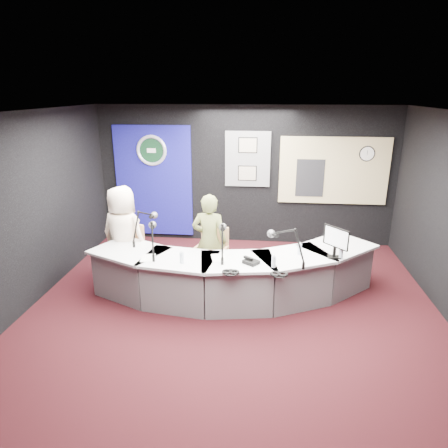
# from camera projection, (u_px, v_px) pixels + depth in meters

# --- Properties ---
(ground) EXTENTS (6.00, 6.00, 0.00)m
(ground) POSITION_uv_depth(u_px,v_px,m) (232.00, 314.00, 5.74)
(ground) COLOR black
(ground) RESTS_ON ground
(ceiling) EXTENTS (6.00, 6.00, 0.02)m
(ceiling) POSITION_uv_depth(u_px,v_px,m) (234.00, 113.00, 4.84)
(ceiling) COLOR silver
(ceiling) RESTS_ON ground
(wall_back) EXTENTS (6.00, 0.02, 2.80)m
(wall_back) POSITION_uv_depth(u_px,v_px,m) (245.00, 176.00, 8.12)
(wall_back) COLOR black
(wall_back) RESTS_ON ground
(wall_front) EXTENTS (6.00, 0.02, 2.80)m
(wall_front) POSITION_uv_depth(u_px,v_px,m) (193.00, 374.00, 2.46)
(wall_front) COLOR black
(wall_front) RESTS_ON ground
(wall_left) EXTENTS (0.02, 6.00, 2.80)m
(wall_left) POSITION_uv_depth(u_px,v_px,m) (19.00, 215.00, 5.58)
(wall_left) COLOR black
(wall_left) RESTS_ON ground
(broadcast_desk) EXTENTS (4.50, 1.90, 0.75)m
(broadcast_desk) POSITION_uv_depth(u_px,v_px,m) (232.00, 274.00, 6.14)
(broadcast_desk) COLOR silver
(broadcast_desk) RESTS_ON ground
(backdrop_panel) EXTENTS (1.60, 0.05, 2.30)m
(backdrop_panel) POSITION_uv_depth(u_px,v_px,m) (154.00, 182.00, 8.32)
(backdrop_panel) COLOR navy
(backdrop_panel) RESTS_ON wall_back
(agency_seal) EXTENTS (0.63, 0.07, 0.63)m
(agency_seal) POSITION_uv_depth(u_px,v_px,m) (151.00, 150.00, 8.08)
(agency_seal) COLOR silver
(agency_seal) RESTS_ON backdrop_panel
(seal_center) EXTENTS (0.48, 0.01, 0.48)m
(seal_center) POSITION_uv_depth(u_px,v_px,m) (152.00, 150.00, 8.08)
(seal_center) COLOR black
(seal_center) RESTS_ON backdrop_panel
(pinboard) EXTENTS (0.90, 0.04, 1.10)m
(pinboard) POSITION_uv_depth(u_px,v_px,m) (248.00, 159.00, 7.97)
(pinboard) COLOR slate
(pinboard) RESTS_ON wall_back
(framed_photo_upper) EXTENTS (0.34, 0.02, 0.27)m
(framed_photo_upper) POSITION_uv_depth(u_px,v_px,m) (248.00, 145.00, 7.86)
(framed_photo_upper) COLOR gray
(framed_photo_upper) RESTS_ON pinboard
(framed_photo_lower) EXTENTS (0.34, 0.02, 0.27)m
(framed_photo_lower) POSITION_uv_depth(u_px,v_px,m) (247.00, 173.00, 8.03)
(framed_photo_lower) COLOR gray
(framed_photo_lower) RESTS_ON pinboard
(booth_window_frame) EXTENTS (2.12, 0.06, 1.32)m
(booth_window_frame) POSITION_uv_depth(u_px,v_px,m) (333.00, 171.00, 7.87)
(booth_window_frame) COLOR tan
(booth_window_frame) RESTS_ON wall_back
(booth_glow) EXTENTS (2.00, 0.02, 1.20)m
(booth_glow) POSITION_uv_depth(u_px,v_px,m) (334.00, 171.00, 7.86)
(booth_glow) COLOR #FED7A0
(booth_glow) RESTS_ON booth_window_frame
(equipment_rack) EXTENTS (0.55, 0.02, 0.75)m
(equipment_rack) POSITION_uv_depth(u_px,v_px,m) (310.00, 178.00, 7.93)
(equipment_rack) COLOR black
(equipment_rack) RESTS_ON booth_window_frame
(wall_clock) EXTENTS (0.28, 0.01, 0.28)m
(wall_clock) POSITION_uv_depth(u_px,v_px,m) (367.00, 154.00, 7.67)
(wall_clock) COLOR white
(wall_clock) RESTS_ON booth_window_frame
(armchair_left) EXTENTS (0.77, 0.77, 1.04)m
(armchair_left) POSITION_uv_depth(u_px,v_px,m) (125.00, 252.00, 6.61)
(armchair_left) COLOR tan
(armchair_left) RESTS_ON ground
(armchair_right) EXTENTS (0.74, 0.74, 1.06)m
(armchair_right) POSITION_uv_depth(u_px,v_px,m) (210.00, 255.00, 6.45)
(armchair_right) COLOR tan
(armchair_right) RESTS_ON ground
(draped_jacket) EXTENTS (0.50, 0.29, 0.70)m
(draped_jacket) POSITION_uv_depth(u_px,v_px,m) (122.00, 241.00, 6.81)
(draped_jacket) COLOR slate
(draped_jacket) RESTS_ON armchair_left
(person_man) EXTENTS (0.90, 0.70, 1.63)m
(person_man) POSITION_uv_depth(u_px,v_px,m) (123.00, 235.00, 6.52)
(person_man) COLOR #FFE7CB
(person_man) RESTS_ON ground
(person_woman) EXTENTS (0.60, 0.43, 1.55)m
(person_woman) POSITION_uv_depth(u_px,v_px,m) (209.00, 241.00, 6.37)
(person_woman) COLOR olive
(person_woman) RESTS_ON ground
(computer_monitor) EXTENTS (0.31, 0.36, 0.31)m
(computer_monitor) POSITION_uv_depth(u_px,v_px,m) (336.00, 237.00, 5.70)
(computer_monitor) COLOR black
(computer_monitor) RESTS_ON broadcast_desk
(desk_phone) EXTENTS (0.26, 0.25, 0.05)m
(desk_phone) POSITION_uv_depth(u_px,v_px,m) (251.00, 262.00, 5.60)
(desk_phone) COLOR black
(desk_phone) RESTS_ON broadcast_desk
(headphones_near) EXTENTS (0.21, 0.21, 0.04)m
(headphones_near) POSITION_uv_depth(u_px,v_px,m) (279.00, 274.00, 5.24)
(headphones_near) COLOR black
(headphones_near) RESTS_ON broadcast_desk
(headphones_far) EXTENTS (0.23, 0.23, 0.04)m
(headphones_far) POSITION_uv_depth(u_px,v_px,m) (231.00, 272.00, 5.30)
(headphones_far) COLOR black
(headphones_far) RESTS_ON broadcast_desk
(paper_stack) EXTENTS (0.24, 0.31, 0.00)m
(paper_stack) POSITION_uv_depth(u_px,v_px,m) (148.00, 258.00, 5.79)
(paper_stack) COLOR white
(paper_stack) RESTS_ON broadcast_desk
(notepad) EXTENTS (0.26, 0.32, 0.00)m
(notepad) POSITION_uv_depth(u_px,v_px,m) (219.00, 258.00, 5.79)
(notepad) COLOR white
(notepad) RESTS_ON broadcast_desk
(boom_mic_a) EXTENTS (0.30, 0.71, 0.60)m
(boom_mic_a) POSITION_uv_depth(u_px,v_px,m) (144.00, 223.00, 6.36)
(boom_mic_a) COLOR black
(boom_mic_a) RESTS_ON broadcast_desk
(boom_mic_b) EXTENTS (0.28, 0.72, 0.60)m
(boom_mic_b) POSITION_uv_depth(u_px,v_px,m) (153.00, 234.00, 5.87)
(boom_mic_b) COLOR black
(boom_mic_b) RESTS_ON broadcast_desk
(boom_mic_c) EXTENTS (0.18, 0.74, 0.60)m
(boom_mic_c) POSITION_uv_depth(u_px,v_px,m) (223.00, 237.00, 5.77)
(boom_mic_c) COLOR black
(boom_mic_c) RESTS_ON broadcast_desk
(boom_mic_d) EXTENTS (0.56, 0.55, 0.60)m
(boom_mic_d) POSITION_uv_depth(u_px,v_px,m) (287.00, 242.00, 5.56)
(boom_mic_d) COLOR black
(boom_mic_d) RESTS_ON broadcast_desk
(water_bottles) EXTENTS (2.32, 0.55, 0.18)m
(water_bottles) POSITION_uv_depth(u_px,v_px,m) (262.00, 254.00, 5.71)
(water_bottles) COLOR silver
(water_bottles) RESTS_ON broadcast_desk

